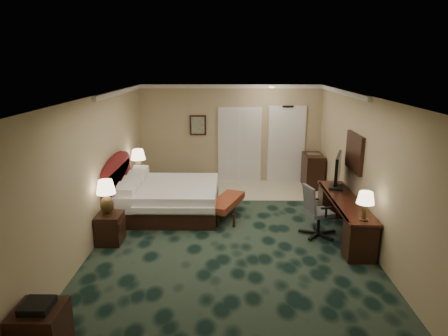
{
  "coord_description": "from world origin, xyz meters",
  "views": [
    {
      "loc": [
        -0.03,
        -7.18,
        3.3
      ],
      "look_at": [
        -0.14,
        0.6,
        1.22
      ],
      "focal_mm": 32.0,
      "sensor_mm": 36.0,
      "label": 1
    }
  ],
  "objects_px": {
    "nightstand_far": "(140,187)",
    "side_table": "(41,331)",
    "lamp_near": "(107,198)",
    "bed_bench": "(226,208)",
    "tv": "(338,172)",
    "nightstand_near": "(110,228)",
    "bed": "(170,199)",
    "lamp_far": "(138,163)",
    "desk_chair": "(319,210)",
    "minibar": "(313,171)",
    "desk": "(344,217)"
  },
  "relations": [
    {
      "from": "nightstand_far",
      "to": "bed_bench",
      "type": "xyz_separation_m",
      "value": [
        2.16,
        -1.29,
        -0.07
      ]
    },
    {
      "from": "nightstand_far",
      "to": "bed_bench",
      "type": "distance_m",
      "value": 2.52
    },
    {
      "from": "lamp_near",
      "to": "minibar",
      "type": "xyz_separation_m",
      "value": [
        4.49,
        3.52,
        -0.44
      ]
    },
    {
      "from": "bed_bench",
      "to": "tv",
      "type": "bearing_deg",
      "value": 17.25
    },
    {
      "from": "nightstand_far",
      "to": "lamp_near",
      "type": "bearing_deg",
      "value": -90.35
    },
    {
      "from": "desk_chair",
      "to": "nightstand_far",
      "type": "bearing_deg",
      "value": 133.48
    },
    {
      "from": "bed",
      "to": "side_table",
      "type": "height_order",
      "value": "bed"
    },
    {
      "from": "nightstand_near",
      "to": "bed",
      "type": "bearing_deg",
      "value": 59.25
    },
    {
      "from": "nightstand_near",
      "to": "bed_bench",
      "type": "xyz_separation_m",
      "value": [
        2.16,
        1.28,
        -0.07
      ]
    },
    {
      "from": "nightstand_far",
      "to": "side_table",
      "type": "bearing_deg",
      "value": -89.38
    },
    {
      "from": "bed_bench",
      "to": "desk",
      "type": "relative_size",
      "value": 0.5
    },
    {
      "from": "side_table",
      "to": "minibar",
      "type": "relative_size",
      "value": 0.66
    },
    {
      "from": "tv",
      "to": "desk_chair",
      "type": "bearing_deg",
      "value": -104.59
    },
    {
      "from": "nightstand_near",
      "to": "nightstand_far",
      "type": "bearing_deg",
      "value": 90.01
    },
    {
      "from": "bed",
      "to": "nightstand_far",
      "type": "distance_m",
      "value": 1.39
    },
    {
      "from": "side_table",
      "to": "desk_chair",
      "type": "relative_size",
      "value": 0.57
    },
    {
      "from": "lamp_far",
      "to": "desk_chair",
      "type": "distance_m",
      "value": 4.55
    },
    {
      "from": "desk",
      "to": "minibar",
      "type": "distance_m",
      "value": 3.07
    },
    {
      "from": "desk",
      "to": "nightstand_far",
      "type": "bearing_deg",
      "value": 154.4
    },
    {
      "from": "bed_bench",
      "to": "minibar",
      "type": "xyz_separation_m",
      "value": [
        2.31,
        2.22,
        0.24
      ]
    },
    {
      "from": "lamp_far",
      "to": "desk_chair",
      "type": "xyz_separation_m",
      "value": [
        3.97,
        -2.19,
        -0.38
      ]
    },
    {
      "from": "bed",
      "to": "desk",
      "type": "bearing_deg",
      "value": -17.02
    },
    {
      "from": "bed_bench",
      "to": "lamp_near",
      "type": "bearing_deg",
      "value": -128.45
    },
    {
      "from": "minibar",
      "to": "side_table",
      "type": "bearing_deg",
      "value": -124.31
    },
    {
      "from": "nightstand_near",
      "to": "side_table",
      "type": "relative_size",
      "value": 0.95
    },
    {
      "from": "bed",
      "to": "desk",
      "type": "xyz_separation_m",
      "value": [
        3.56,
        -1.09,
        0.03
      ]
    },
    {
      "from": "lamp_far",
      "to": "side_table",
      "type": "bearing_deg",
      "value": -89.33
    },
    {
      "from": "desk",
      "to": "lamp_near",
      "type": "bearing_deg",
      "value": -174.26
    },
    {
      "from": "tv",
      "to": "desk_chair",
      "type": "height_order",
      "value": "tv"
    },
    {
      "from": "desk",
      "to": "desk_chair",
      "type": "bearing_deg",
      "value": -172.67
    },
    {
      "from": "bed",
      "to": "nightstand_near",
      "type": "xyz_separation_m",
      "value": [
        -0.9,
        -1.52,
        -0.05
      ]
    },
    {
      "from": "bed",
      "to": "lamp_near",
      "type": "bearing_deg",
      "value": -120.89
    },
    {
      "from": "lamp_near",
      "to": "bed_bench",
      "type": "relative_size",
      "value": 0.53
    },
    {
      "from": "lamp_near",
      "to": "nightstand_far",
      "type": "bearing_deg",
      "value": 89.65
    },
    {
      "from": "nightstand_near",
      "to": "tv",
      "type": "height_order",
      "value": "tv"
    },
    {
      "from": "desk_chair",
      "to": "bed_bench",
      "type": "bearing_deg",
      "value": 135.76
    },
    {
      "from": "lamp_far",
      "to": "minibar",
      "type": "bearing_deg",
      "value": 11.88
    },
    {
      "from": "nightstand_far",
      "to": "desk",
      "type": "distance_m",
      "value": 4.95
    },
    {
      "from": "bed",
      "to": "tv",
      "type": "relative_size",
      "value": 2.26
    },
    {
      "from": "bed",
      "to": "tv",
      "type": "xyz_separation_m",
      "value": [
        3.57,
        -0.38,
        0.75
      ]
    },
    {
      "from": "lamp_far",
      "to": "lamp_near",
      "type": "bearing_deg",
      "value": -90.25
    },
    {
      "from": "nightstand_far",
      "to": "side_table",
      "type": "relative_size",
      "value": 0.95
    },
    {
      "from": "nightstand_near",
      "to": "desk",
      "type": "distance_m",
      "value": 4.49
    },
    {
      "from": "nightstand_far",
      "to": "tv",
      "type": "height_order",
      "value": "tv"
    },
    {
      "from": "side_table",
      "to": "tv",
      "type": "xyz_separation_m",
      "value": [
        4.42,
        4.1,
        0.79
      ]
    },
    {
      "from": "lamp_near",
      "to": "desk",
      "type": "bearing_deg",
      "value": 5.74
    },
    {
      "from": "minibar",
      "to": "bed",
      "type": "bearing_deg",
      "value": -150.93
    },
    {
      "from": "bed_bench",
      "to": "nightstand_far",
      "type": "bearing_deg",
      "value": 169.81
    },
    {
      "from": "nightstand_far",
      "to": "tv",
      "type": "bearing_deg",
      "value": -17.72
    },
    {
      "from": "bed_bench",
      "to": "desk_chair",
      "type": "bearing_deg",
      "value": -6.09
    }
  ]
}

